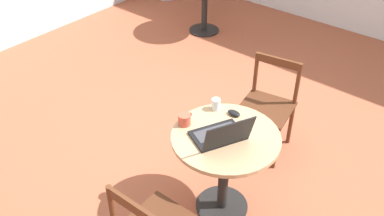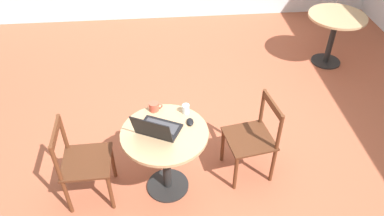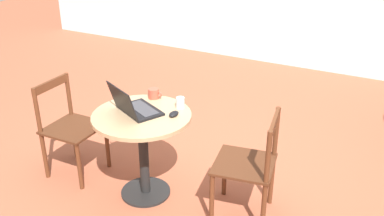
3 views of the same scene
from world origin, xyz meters
TOP-DOWN VIEW (x-y plane):
  - ground_plane at (0.00, 0.00)m, footprint 16.00×16.00m
  - cafe_table_near at (-0.38, -0.40)m, footprint 0.75×0.75m
  - chair_near_left at (-1.12, -0.42)m, footprint 0.43×0.43m
  - chair_near_right at (0.45, -0.26)m, footprint 0.49×0.49m
  - laptop at (-0.44, -0.41)m, footprint 0.44×0.42m
  - mouse at (-0.16, -0.31)m, footprint 0.06×0.10m
  - mug at (-0.46, -0.11)m, footprint 0.12×0.09m
  - drinking_glass at (-0.18, -0.17)m, footprint 0.07×0.07m

SIDE VIEW (x-z plane):
  - ground_plane at x=0.00m, z-range 0.00..0.00m
  - chair_near_left at x=-1.12m, z-range 0.01..0.85m
  - chair_near_right at x=0.45m, z-range 0.01..0.85m
  - cafe_table_near at x=-0.38m, z-range 0.19..0.91m
  - mouse at x=-0.16m, z-range 0.72..0.75m
  - mug at x=-0.46m, z-range 0.72..0.80m
  - drinking_glass at x=-0.18m, z-range 0.72..0.80m
  - laptop at x=-0.44m, z-range 0.65..0.88m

